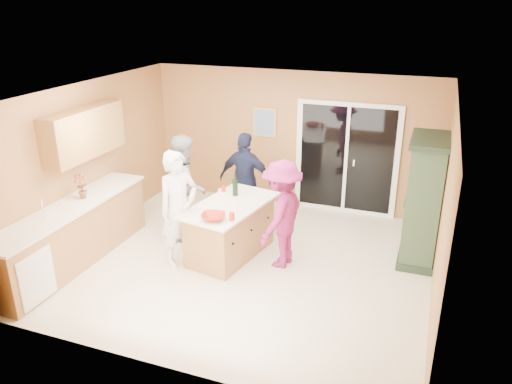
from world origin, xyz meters
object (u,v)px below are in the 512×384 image
(woman_grey, at_px, (185,186))
(woman_magenta, at_px, (282,214))
(kitchen_island, at_px, (230,231))
(woman_navy, at_px, (246,180))
(woman_white, at_px, (179,209))
(green_hutch, at_px, (423,202))

(woman_grey, xyz_separation_m, woman_magenta, (1.84, -0.47, -0.05))
(kitchen_island, xyz_separation_m, woman_navy, (-0.18, 1.14, 0.44))
(woman_grey, height_order, woman_navy, woman_grey)
(woman_navy, bearing_deg, woman_magenta, 133.37)
(woman_grey, relative_size, woman_navy, 1.04)
(kitchen_island, height_order, woman_magenta, woman_magenta)
(woman_white, bearing_deg, green_hutch, -39.40)
(woman_grey, distance_m, woman_magenta, 1.90)
(woman_magenta, bearing_deg, kitchen_island, -82.35)
(green_hutch, relative_size, woman_magenta, 1.18)
(kitchen_island, relative_size, green_hutch, 0.91)
(woman_white, xyz_separation_m, woman_magenta, (1.45, 0.48, -0.07))
(woman_white, bearing_deg, woman_grey, 50.94)
(kitchen_island, height_order, woman_white, woman_white)
(woman_grey, bearing_deg, woman_navy, -79.98)
(green_hutch, distance_m, woman_grey, 3.82)
(green_hutch, bearing_deg, kitchen_island, -162.39)
(green_hutch, bearing_deg, woman_navy, 175.05)
(woman_navy, distance_m, woman_magenta, 1.54)
(woman_white, height_order, woman_navy, woman_white)
(kitchen_island, bearing_deg, woman_magenta, 9.45)
(woman_magenta, bearing_deg, green_hutch, 123.20)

